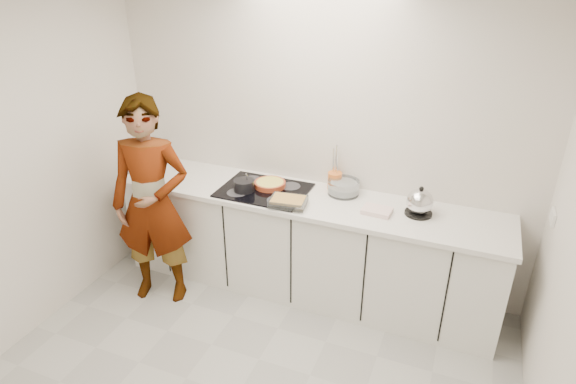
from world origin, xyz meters
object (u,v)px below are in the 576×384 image
at_px(baking_dish, 288,201).
at_px(cook, 152,204).
at_px(utensil_crock, 335,181).
at_px(hob, 264,190).
at_px(saucepan, 244,185).
at_px(mixing_bowl, 344,188).
at_px(kettle, 420,203).
at_px(tart_dish, 270,184).

distance_m(baking_dish, cook, 1.10).
bearing_deg(utensil_crock, hob, -154.07).
distance_m(saucepan, baking_dish, 0.44).
height_order(baking_dish, mixing_bowl, mixing_bowl).
relative_size(saucepan, utensil_crock, 1.18).
xyz_separation_m(hob, saucepan, (-0.14, -0.08, 0.05)).
bearing_deg(kettle, utensil_crock, 165.19).
xyz_separation_m(tart_dish, saucepan, (-0.16, -0.15, 0.02)).
bearing_deg(tart_dish, kettle, -0.18).
distance_m(tart_dish, saucepan, 0.23).
bearing_deg(hob, mixing_bowl, 17.16).
distance_m(hob, saucepan, 0.17).
height_order(tart_dish, kettle, kettle).
bearing_deg(kettle, mixing_bowl, 168.57).
bearing_deg(cook, tart_dish, 19.46).
distance_m(tart_dish, cook, 0.97).
height_order(mixing_bowl, utensil_crock, utensil_crock).
xyz_separation_m(hob, tart_dish, (0.02, 0.07, 0.03)).
bearing_deg(kettle, cook, -164.26).
height_order(hob, cook, cook).
bearing_deg(utensil_crock, tart_dish, -159.86).
height_order(hob, saucepan, saucepan).
xyz_separation_m(hob, baking_dish, (0.29, -0.18, 0.04)).
height_order(hob, kettle, kettle).
height_order(kettle, cook, cook).
relative_size(hob, utensil_crock, 4.88).
height_order(hob, baking_dish, baking_dish).
bearing_deg(hob, baking_dish, -31.83).
height_order(utensil_crock, cook, cook).
bearing_deg(baking_dish, saucepan, 167.41).
bearing_deg(baking_dish, cook, -163.04).
relative_size(saucepan, baking_dish, 0.57).
xyz_separation_m(baking_dish, kettle, (0.96, 0.25, 0.05)).
relative_size(tart_dish, saucepan, 1.61).
relative_size(baking_dish, kettle, 1.21).
height_order(baking_dish, cook, cook).
bearing_deg(kettle, hob, -176.91).
bearing_deg(kettle, tart_dish, 179.82).
distance_m(hob, utensil_crock, 0.59).
bearing_deg(mixing_bowl, baking_dish, -132.18).
bearing_deg(hob, saucepan, -149.64).
bearing_deg(saucepan, cook, -146.10).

